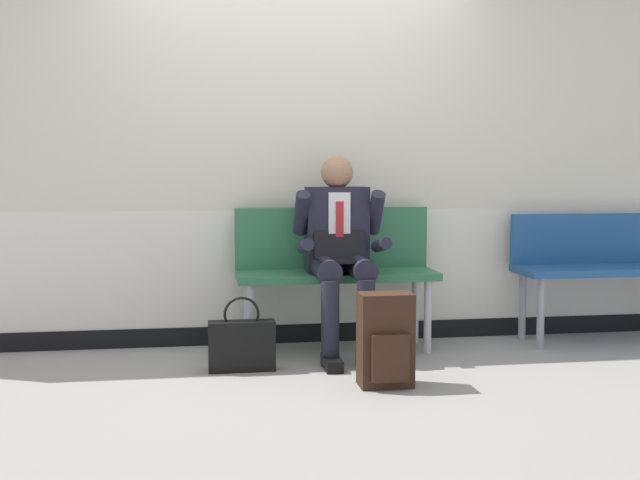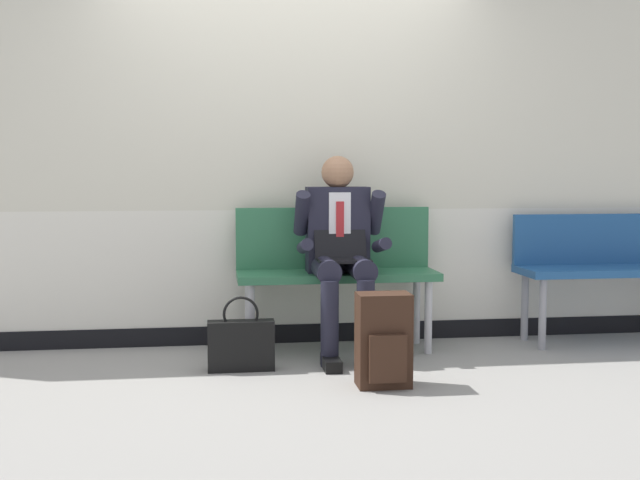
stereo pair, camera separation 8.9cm
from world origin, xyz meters
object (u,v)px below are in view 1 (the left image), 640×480
(bench_with_person, at_px, (335,264))
(bench_empty, at_px, (597,262))
(handbag, at_px, (242,344))
(backpack, at_px, (386,341))
(person_seated, at_px, (340,248))

(bench_with_person, relative_size, bench_empty, 1.12)
(bench_with_person, bearing_deg, bench_empty, -0.22)
(bench_with_person, distance_m, handbag, 0.91)
(bench_empty, xyz_separation_m, backpack, (-1.73, -0.94, -0.29))
(bench_with_person, height_order, handbag, bench_with_person)
(bench_with_person, distance_m, person_seated, 0.23)
(bench_empty, distance_m, handbag, 2.56)
(person_seated, xyz_separation_m, handbag, (-0.64, -0.29, -0.53))
(person_seated, relative_size, handbag, 2.87)
(person_seated, bearing_deg, handbag, -155.38)
(handbag, bearing_deg, backpack, -30.75)
(bench_with_person, relative_size, handbag, 2.93)
(handbag, bearing_deg, bench_empty, 11.09)
(bench_with_person, relative_size, backpack, 2.52)
(bench_empty, height_order, backpack, bench_empty)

